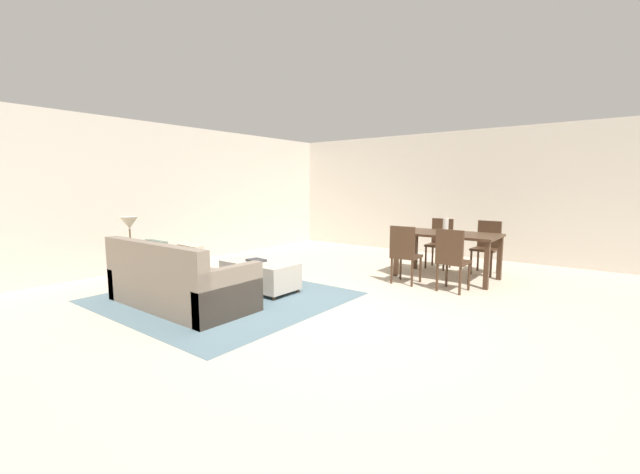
% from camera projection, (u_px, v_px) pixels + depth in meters
% --- Properties ---
extents(ground_plane, '(10.80, 10.80, 0.00)m').
position_uv_depth(ground_plane, '(339.00, 316.00, 4.69)').
color(ground_plane, beige).
extents(wall_back, '(9.00, 0.12, 2.70)m').
position_uv_depth(wall_back, '(473.00, 194.00, 8.46)').
color(wall_back, beige).
rests_on(wall_back, ground_plane).
extents(wall_left, '(0.12, 11.00, 2.70)m').
position_uv_depth(wall_left, '(162.00, 195.00, 7.63)').
color(wall_left, beige).
rests_on(wall_left, ground_plane).
extents(area_rug, '(3.00, 2.80, 0.01)m').
position_uv_depth(area_rug, '(224.00, 297.00, 5.50)').
color(area_rug, slate).
rests_on(area_rug, ground_plane).
extents(couch, '(2.03, 0.93, 0.86)m').
position_uv_depth(couch, '(178.00, 284.00, 5.08)').
color(couch, gray).
rests_on(couch, ground_plane).
extents(ottoman_table, '(1.13, 0.59, 0.43)m').
position_uv_depth(ottoman_table, '(260.00, 274.00, 5.82)').
color(ottoman_table, '#B7AD9E').
rests_on(ottoman_table, ground_plane).
extents(side_table, '(0.40, 0.40, 0.56)m').
position_uv_depth(side_table, '(132.00, 260.00, 5.91)').
color(side_table, brown).
rests_on(side_table, ground_plane).
extents(table_lamp, '(0.26, 0.26, 0.53)m').
position_uv_depth(table_lamp, '(129.00, 224.00, 5.85)').
color(table_lamp, brown).
rests_on(table_lamp, side_table).
extents(dining_table, '(1.59, 0.90, 0.76)m').
position_uv_depth(dining_table, '(448.00, 239.00, 6.58)').
color(dining_table, '#422B1C').
rests_on(dining_table, ground_plane).
extents(dining_chair_near_left, '(0.41, 0.41, 0.92)m').
position_uv_depth(dining_chair_near_left, '(404.00, 251.00, 6.18)').
color(dining_chair_near_left, '#422B1C').
rests_on(dining_chair_near_left, ground_plane).
extents(dining_chair_near_right, '(0.42, 0.42, 0.92)m').
position_uv_depth(dining_chair_near_right, '(452.00, 257.00, 5.72)').
color(dining_chair_near_right, '#422B1C').
rests_on(dining_chair_near_right, ground_plane).
extents(dining_chair_far_left, '(0.40, 0.40, 0.92)m').
position_uv_depth(dining_chair_far_left, '(440.00, 240.00, 7.45)').
color(dining_chair_far_left, '#422B1C').
rests_on(dining_chair_far_left, ground_plane).
extents(dining_chair_far_right, '(0.43, 0.43, 0.92)m').
position_uv_depth(dining_chair_far_right, '(487.00, 244.00, 6.98)').
color(dining_chair_far_right, '#422B1C').
rests_on(dining_chair_far_right, ground_plane).
extents(vase_centerpiece, '(0.09, 0.09, 0.24)m').
position_uv_depth(vase_centerpiece, '(446.00, 226.00, 6.57)').
color(vase_centerpiece, silver).
rests_on(vase_centerpiece, dining_table).
extents(book_on_ottoman, '(0.28, 0.23, 0.03)m').
position_uv_depth(book_on_ottoman, '(256.00, 260.00, 5.83)').
color(book_on_ottoman, '#333338').
rests_on(book_on_ottoman, ottoman_table).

